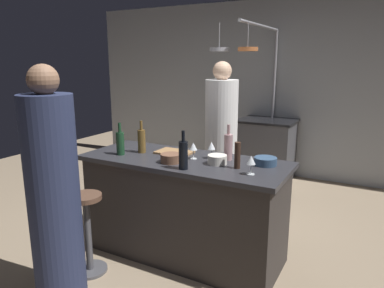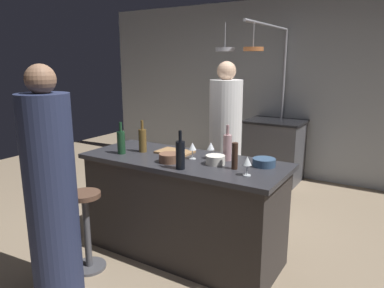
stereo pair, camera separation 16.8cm
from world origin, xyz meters
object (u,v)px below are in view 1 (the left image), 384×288
object	(u,v)px
chef	(221,144)
pepper_mill	(237,155)
mixing_bowl_ceramic	(217,160)
wine_bottle_rose	(228,146)
stove_range	(266,149)
guest_left	(54,197)
wine_bottle_amber	(142,141)
wine_glass_near_right_guest	(193,147)
wine_glass_by_chef	(251,161)
wine_bottle_green	(120,143)
mixing_bowl_blue	(265,161)
cutting_board	(174,152)
wine_bottle_dark	(183,155)
bar_stool_left	(88,230)
wine_glass_near_left_guest	(212,147)
mixing_bowl_wooden	(171,158)

from	to	relation	value
chef	pepper_mill	bearing A→B (deg)	-60.44
mixing_bowl_ceramic	wine_bottle_rose	bearing A→B (deg)	80.18
stove_range	pepper_mill	bearing A→B (deg)	-78.52
guest_left	wine_bottle_amber	bearing A→B (deg)	86.70
stove_range	guest_left	size ratio (longest dim) A/B	0.52
wine_glass_near_right_guest	wine_glass_by_chef	distance (m)	0.61
wine_bottle_amber	wine_bottle_green	distance (m)	0.20
wine_bottle_green	mixing_bowl_blue	bearing A→B (deg)	13.48
wine_glass_by_chef	wine_bottle_amber	bearing A→B (deg)	172.12
cutting_board	wine_glass_near_right_guest	world-z (taller)	wine_glass_near_right_guest
wine_glass_by_chef	stove_range	bearing A→B (deg)	104.12
wine_bottle_rose	cutting_board	bearing A→B (deg)	-176.96
wine_bottle_dark	wine_bottle_rose	distance (m)	0.46
chef	pepper_mill	xyz separation A→B (m)	(0.62, -1.09, 0.21)
wine_glass_by_chef	mixing_bowl_ceramic	bearing A→B (deg)	157.56
wine_bottle_dark	bar_stool_left	bearing A→B (deg)	-152.85
mixing_bowl_ceramic	mixing_bowl_blue	xyz separation A→B (m)	(0.35, 0.16, -0.01)
wine_glass_near_right_guest	mixing_bowl_blue	size ratio (longest dim) A/B	0.80
chef	bar_stool_left	xyz separation A→B (m)	(-0.44, -1.67, -0.42)
mixing_bowl_ceramic	guest_left	bearing A→B (deg)	-130.66
wine_glass_near_left_guest	stove_range	bearing A→B (deg)	95.02
stove_range	cutting_board	bearing A→B (deg)	-94.18
wine_bottle_dark	cutting_board	bearing A→B (deg)	129.27
wine_bottle_dark	mixing_bowl_wooden	distance (m)	0.23
wine_glass_near_right_guest	mixing_bowl_ceramic	bearing A→B (deg)	-9.74
wine_bottle_rose	wine_glass_near_right_guest	distance (m)	0.30
cutting_board	wine_glass_near_left_guest	xyz separation A→B (m)	(0.37, -0.00, 0.10)
chef	wine_glass_near_left_guest	world-z (taller)	chef
pepper_mill	wine_bottle_dark	xyz separation A→B (m)	(-0.36, -0.22, 0.01)
guest_left	wine_bottle_green	size ratio (longest dim) A/B	5.90
cutting_board	wine_bottle_dark	size ratio (longest dim) A/B	1.05
wine_bottle_rose	wine_glass_by_chef	bearing A→B (deg)	-44.31
wine_bottle_dark	wine_glass_near_left_guest	distance (m)	0.39
guest_left	wine_glass_near_right_guest	bearing A→B (deg)	59.99
chef	wine_bottle_dark	bearing A→B (deg)	-78.83
wine_bottle_dark	chef	bearing A→B (deg)	101.17
wine_bottle_green	wine_glass_near_right_guest	distance (m)	0.67
wine_bottle_amber	mixing_bowl_ceramic	xyz separation A→B (m)	(0.76, -0.01, -0.08)
stove_range	wine_bottle_dark	world-z (taller)	wine_bottle_dark
pepper_mill	wine_glass_near_right_guest	distance (m)	0.44
bar_stool_left	mixing_bowl_ceramic	xyz separation A→B (m)	(0.87, 0.61, 0.56)
stove_range	cutting_board	xyz separation A→B (m)	(-0.17, -2.33, 0.46)
chef	wine_bottle_rose	size ratio (longest dim) A/B	5.64
wine_glass_near_right_guest	mixing_bowl_blue	distance (m)	0.62
wine_bottle_amber	mixing_bowl_ceramic	world-z (taller)	wine_bottle_amber
wine_glass_near_right_guest	mixing_bowl_blue	xyz separation A→B (m)	(0.60, 0.12, -0.07)
chef	mixing_bowl_ceramic	size ratio (longest dim) A/B	10.87
bar_stool_left	stove_range	bearing A→B (deg)	79.76
bar_stool_left	guest_left	xyz separation A→B (m)	(0.05, -0.34, 0.42)
wine_bottle_green	wine_bottle_dark	size ratio (longest dim) A/B	0.95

